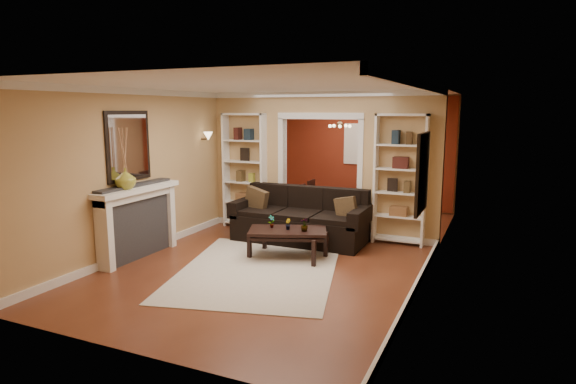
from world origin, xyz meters
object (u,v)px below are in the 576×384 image
at_px(sofa, 300,215).
at_px(dining_table, 338,206).
at_px(coffee_table, 288,243).
at_px(bookshelf_right, 400,180).
at_px(fireplace, 139,222).
at_px(bookshelf_left, 245,171).

xyz_separation_m(sofa, dining_table, (0.05, 2.09, -0.20)).
bearing_deg(coffee_table, bookshelf_right, 26.18).
distance_m(bookshelf_right, dining_table, 2.37).
xyz_separation_m(sofa, fireplace, (-1.98, -1.95, 0.10)).
xyz_separation_m(bookshelf_left, fireplace, (-0.54, -2.53, -0.57)).
bearing_deg(fireplace, sofa, 44.59).
distance_m(bookshelf_left, bookshelf_right, 3.10).
bearing_deg(fireplace, bookshelf_left, 77.95).
xyz_separation_m(bookshelf_right, fireplace, (-3.64, -2.53, -0.57)).
bearing_deg(bookshelf_right, coffee_table, -133.01).
height_order(coffee_table, bookshelf_right, bookshelf_right).
relative_size(coffee_table, fireplace, 0.72).
distance_m(sofa, fireplace, 2.78).
bearing_deg(sofa, bookshelf_left, 158.04).
relative_size(sofa, coffee_table, 2.00).
height_order(bookshelf_left, dining_table, bookshelf_left).
height_order(sofa, bookshelf_right, bookshelf_right).
bearing_deg(bookshelf_left, fireplace, -102.05).
relative_size(sofa, fireplace, 1.45).
relative_size(sofa, dining_table, 1.54).
distance_m(bookshelf_left, fireplace, 2.65).
bearing_deg(bookshelf_left, sofa, -21.96).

